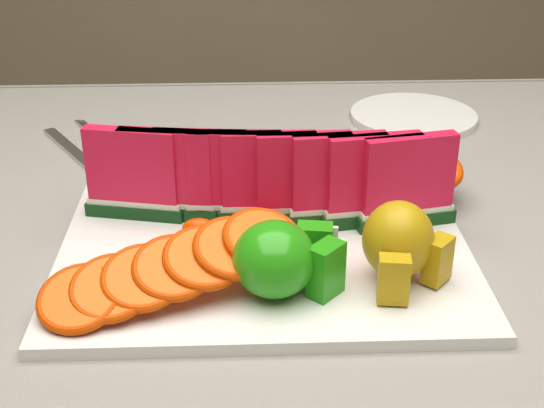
{
  "coord_description": "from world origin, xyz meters",
  "views": [
    {
      "loc": [
        0.05,
        -0.67,
        1.15
      ],
      "look_at": [
        0.08,
        -0.02,
        0.81
      ],
      "focal_mm": 50.0,
      "sensor_mm": 36.0,
      "label": 1
    }
  ],
  "objects_px": {
    "platter": "(265,254)",
    "pear_cluster": "(400,243)",
    "side_plate": "(413,116)",
    "fork": "(73,147)",
    "apple_cluster": "(282,259)"
  },
  "relations": [
    {
      "from": "pear_cluster",
      "to": "fork",
      "type": "distance_m",
      "value": 0.5
    },
    {
      "from": "platter",
      "to": "pear_cluster",
      "type": "relative_size",
      "value": 4.48
    },
    {
      "from": "side_plate",
      "to": "pear_cluster",
      "type": "bearing_deg",
      "value": -103.73
    },
    {
      "from": "platter",
      "to": "fork",
      "type": "height_order",
      "value": "platter"
    },
    {
      "from": "pear_cluster",
      "to": "apple_cluster",
      "type": "bearing_deg",
      "value": -172.35
    },
    {
      "from": "side_plate",
      "to": "platter",
      "type": "bearing_deg",
      "value": -120.9
    },
    {
      "from": "apple_cluster",
      "to": "fork",
      "type": "xyz_separation_m",
      "value": [
        -0.26,
        0.36,
        -0.04
      ]
    },
    {
      "from": "apple_cluster",
      "to": "platter",
      "type": "bearing_deg",
      "value": 100.06
    },
    {
      "from": "apple_cluster",
      "to": "side_plate",
      "type": "bearing_deg",
      "value": 64.76
    },
    {
      "from": "pear_cluster",
      "to": "platter",
      "type": "bearing_deg",
      "value": 153.41
    },
    {
      "from": "side_plate",
      "to": "fork",
      "type": "distance_m",
      "value": 0.48
    },
    {
      "from": "side_plate",
      "to": "fork",
      "type": "bearing_deg",
      "value": -169.05
    },
    {
      "from": "platter",
      "to": "side_plate",
      "type": "bearing_deg",
      "value": 59.1
    },
    {
      "from": "platter",
      "to": "fork",
      "type": "relative_size",
      "value": 2.18
    },
    {
      "from": "side_plate",
      "to": "apple_cluster",
      "type": "bearing_deg",
      "value": -115.24
    }
  ]
}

